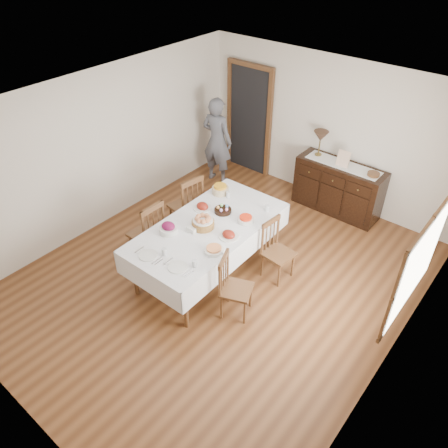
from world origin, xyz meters
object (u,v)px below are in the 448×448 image
Objects in this scene: chair_left_far at (188,205)px; table_lamp at (321,137)px; chair_left_near at (148,232)px; dining_table at (208,232)px; person at (217,138)px; chair_right_near at (233,286)px; sideboard at (338,188)px; chair_right_far at (276,249)px.

chair_left_far is 2.39× the size of table_lamp.
table_lamp reaches higher than chair_left_near.
person is at bearing 126.69° from dining_table.
chair_right_near is (1.69, -0.93, -0.08)m from chair_left_far.
dining_table is at bearing 119.83° from person.
chair_left_near is (-0.85, -0.39, -0.19)m from dining_table.
chair_left_far is 1.93m from chair_right_near.
sideboard is at bearing -174.57° from person.
chair_right_near is at bearing 125.93° from person.
sideboard is 0.84× the size of person.
dining_table is 1.02m from chair_right_far.
dining_table is at bearing 129.37° from chair_right_far.
chair_right_near is at bearing 89.71° from chair_left_near.
table_lamp is at bearing -11.48° from chair_right_near.
person is 3.96× the size of table_lamp.
chair_left_far is at bearing 97.08° from chair_right_far.
person reaches higher than chair_right_far.
table_lamp is (-0.61, 2.17, 0.79)m from chair_right_far.
chair_right_far is 0.52× the size of person.
chair_right_far is 2.13m from sideboard.
dining_table is 2.70m from person.
chair_right_near reaches higher than sideboard.
chair_left_far is at bearing -176.87° from chair_left_near.
chair_left_far is 1.71m from chair_right_far.
chair_left_far reaches higher than sideboard.
chair_right_far is (1.71, 0.05, -0.07)m from chair_left_far.
chair_left_far reaches higher than chair_right_near.
chair_right_far is at bearing -23.30° from chair_right_near.
chair_left_near is 2.35× the size of table_lamp.
chair_right_near is (0.80, -0.43, -0.25)m from dining_table.
chair_left_near is 0.90m from chair_left_far.
dining_table is 5.29× the size of table_lamp.
person is (-0.75, 1.64, 0.35)m from chair_left_far.
chair_left_near reaches higher than sideboard.
chair_right_far is (0.02, 0.98, 0.00)m from chair_right_near.
chair_right_far is 2.39m from table_lamp.
chair_left_far reaches higher than chair_right_far.
sideboard is (0.71, 2.68, -0.27)m from dining_table.
person is (-2.35, -0.54, 0.45)m from sideboard.
chair_left_far is (-0.89, 0.51, -0.18)m from dining_table.
dining_table is 0.96m from chair_left_near.
person is at bearing 21.46° from chair_right_near.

